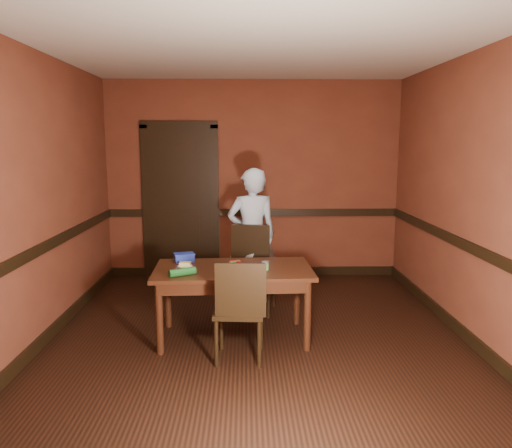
{
  "coord_description": "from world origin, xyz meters",
  "views": [
    {
      "loc": [
        -0.1,
        -4.62,
        1.87
      ],
      "look_at": [
        0.0,
        0.35,
        1.05
      ],
      "focal_mm": 35.0,
      "sensor_mm": 36.0,
      "label": 1
    }
  ],
  "objects_px": {
    "dining_table": "(233,303)",
    "sandwich_plate": "(235,266)",
    "sauce_jar": "(265,266)",
    "food_tub": "(184,257)",
    "chair_far": "(254,270)",
    "chair_near": "(239,309)",
    "person": "(252,236)",
    "cheese_saucer": "(185,265)"
  },
  "relations": [
    {
      "from": "chair_far",
      "to": "food_tub",
      "type": "xyz_separation_m",
      "value": [
        -0.71,
        -0.49,
        0.26
      ]
    },
    {
      "from": "chair_near",
      "to": "sandwich_plate",
      "type": "bearing_deg",
      "value": -80.53
    },
    {
      "from": "food_tub",
      "to": "sauce_jar",
      "type": "bearing_deg",
      "value": -39.54
    },
    {
      "from": "sandwich_plate",
      "to": "sauce_jar",
      "type": "relative_size",
      "value": 3.62
    },
    {
      "from": "person",
      "to": "food_tub",
      "type": "height_order",
      "value": "person"
    },
    {
      "from": "dining_table",
      "to": "food_tub",
      "type": "distance_m",
      "value": 0.68
    },
    {
      "from": "sandwich_plate",
      "to": "food_tub",
      "type": "distance_m",
      "value": 0.59
    },
    {
      "from": "cheese_saucer",
      "to": "sauce_jar",
      "type": "bearing_deg",
      "value": -9.79
    },
    {
      "from": "sauce_jar",
      "to": "cheese_saucer",
      "type": "bearing_deg",
      "value": 170.21
    },
    {
      "from": "chair_far",
      "to": "dining_table",
      "type": "bearing_deg",
      "value": -93.88
    },
    {
      "from": "person",
      "to": "sauce_jar",
      "type": "distance_m",
      "value": 1.18
    },
    {
      "from": "dining_table",
      "to": "sandwich_plate",
      "type": "bearing_deg",
      "value": -40.41
    },
    {
      "from": "dining_table",
      "to": "person",
      "type": "relative_size",
      "value": 0.94
    },
    {
      "from": "sauce_jar",
      "to": "food_tub",
      "type": "xyz_separation_m",
      "value": [
        -0.8,
        0.34,
        0.0
      ]
    },
    {
      "from": "chair_far",
      "to": "cheese_saucer",
      "type": "xyz_separation_m",
      "value": [
        -0.67,
        -0.7,
        0.24
      ]
    },
    {
      "from": "dining_table",
      "to": "chair_near",
      "type": "bearing_deg",
      "value": -84.66
    },
    {
      "from": "dining_table",
      "to": "person",
      "type": "xyz_separation_m",
      "value": [
        0.19,
        1.1,
        0.44
      ]
    },
    {
      "from": "dining_table",
      "to": "chair_far",
      "type": "relative_size",
      "value": 1.56
    },
    {
      "from": "sandwich_plate",
      "to": "sauce_jar",
      "type": "height_order",
      "value": "sauce_jar"
    },
    {
      "from": "sauce_jar",
      "to": "cheese_saucer",
      "type": "distance_m",
      "value": 0.77
    },
    {
      "from": "chair_near",
      "to": "person",
      "type": "relative_size",
      "value": 0.57
    },
    {
      "from": "person",
      "to": "chair_far",
      "type": "bearing_deg",
      "value": 82.2
    },
    {
      "from": "chair_far",
      "to": "food_tub",
      "type": "distance_m",
      "value": 0.9
    },
    {
      "from": "dining_table",
      "to": "sandwich_plate",
      "type": "xyz_separation_m",
      "value": [
        0.02,
        -0.02,
        0.37
      ]
    },
    {
      "from": "sandwich_plate",
      "to": "food_tub",
      "type": "height_order",
      "value": "food_tub"
    },
    {
      "from": "food_tub",
      "to": "sandwich_plate",
      "type": "bearing_deg",
      "value": -45.01
    },
    {
      "from": "dining_table",
      "to": "chair_near",
      "type": "xyz_separation_m",
      "value": [
        0.06,
        -0.47,
        0.1
      ]
    },
    {
      "from": "chair_far",
      "to": "sandwich_plate",
      "type": "relative_size",
      "value": 3.26
    },
    {
      "from": "dining_table",
      "to": "food_tub",
      "type": "xyz_separation_m",
      "value": [
        -0.49,
        0.27,
        0.39
      ]
    },
    {
      "from": "person",
      "to": "food_tub",
      "type": "relative_size",
      "value": 6.94
    },
    {
      "from": "cheese_saucer",
      "to": "food_tub",
      "type": "xyz_separation_m",
      "value": [
        -0.03,
        0.21,
        0.02
      ]
    },
    {
      "from": "sandwich_plate",
      "to": "sauce_jar",
      "type": "distance_m",
      "value": 0.29
    },
    {
      "from": "person",
      "to": "cheese_saucer",
      "type": "distance_m",
      "value": 1.23
    },
    {
      "from": "sandwich_plate",
      "to": "cheese_saucer",
      "type": "height_order",
      "value": "sandwich_plate"
    },
    {
      "from": "food_tub",
      "to": "chair_near",
      "type": "bearing_deg",
      "value": -69.0
    },
    {
      "from": "sauce_jar",
      "to": "food_tub",
      "type": "bearing_deg",
      "value": 156.68
    },
    {
      "from": "dining_table",
      "to": "sauce_jar",
      "type": "relative_size",
      "value": 18.48
    },
    {
      "from": "chair_far",
      "to": "person",
      "type": "distance_m",
      "value": 0.47
    },
    {
      "from": "dining_table",
      "to": "person",
      "type": "bearing_deg",
      "value": 77.69
    },
    {
      "from": "chair_far",
      "to": "sandwich_plate",
      "type": "xyz_separation_m",
      "value": [
        -0.19,
        -0.78,
        0.24
      ]
    },
    {
      "from": "sandwich_plate",
      "to": "food_tub",
      "type": "relative_size",
      "value": 1.27
    },
    {
      "from": "chair_far",
      "to": "chair_near",
      "type": "relative_size",
      "value": 1.05
    }
  ]
}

